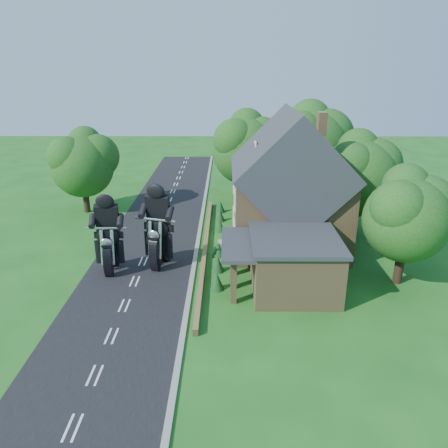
{
  "coord_description": "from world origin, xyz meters",
  "views": [
    {
      "loc": [
        5.88,
        -24.94,
        13.1
      ],
      "look_at": [
        5.71,
        3.1,
        2.8
      ],
      "focal_mm": 35.0,
      "sensor_mm": 36.0,
      "label": 1
    }
  ],
  "objects_px": {
    "garden_wall": "(205,248)",
    "house": "(289,191)",
    "motorcycle_follow": "(111,261)",
    "motorcycle_lead": "(160,254)",
    "annex": "(292,262)"
  },
  "relations": [
    {
      "from": "garden_wall",
      "to": "motorcycle_follow",
      "type": "xyz_separation_m",
      "value": [
        -6.08,
        -3.63,
        0.62
      ]
    },
    {
      "from": "garden_wall",
      "to": "house",
      "type": "relative_size",
      "value": 2.15
    },
    {
      "from": "annex",
      "to": "motorcycle_follow",
      "type": "height_order",
      "value": "annex"
    },
    {
      "from": "annex",
      "to": "motorcycle_lead",
      "type": "distance_m",
      "value": 9.08
    },
    {
      "from": "garden_wall",
      "to": "house",
      "type": "distance_m",
      "value": 7.52
    },
    {
      "from": "house",
      "to": "garden_wall",
      "type": "bearing_deg",
      "value": -170.83
    },
    {
      "from": "garden_wall",
      "to": "house",
      "type": "height_order",
      "value": "house"
    },
    {
      "from": "motorcycle_lead",
      "to": "motorcycle_follow",
      "type": "xyz_separation_m",
      "value": [
        -3.15,
        -0.9,
        -0.07
      ]
    },
    {
      "from": "motorcycle_lead",
      "to": "motorcycle_follow",
      "type": "height_order",
      "value": "motorcycle_lead"
    },
    {
      "from": "house",
      "to": "motorcycle_lead",
      "type": "bearing_deg",
      "value": -157.76
    },
    {
      "from": "garden_wall",
      "to": "motorcycle_follow",
      "type": "relative_size",
      "value": 12.52
    },
    {
      "from": "annex",
      "to": "motorcycle_follow",
      "type": "distance_m",
      "value": 11.89
    },
    {
      "from": "house",
      "to": "motorcycle_lead",
      "type": "height_order",
      "value": "house"
    },
    {
      "from": "annex",
      "to": "motorcycle_lead",
      "type": "relative_size",
      "value": 3.71
    },
    {
      "from": "motorcycle_lead",
      "to": "motorcycle_follow",
      "type": "distance_m",
      "value": 3.27
    }
  ]
}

